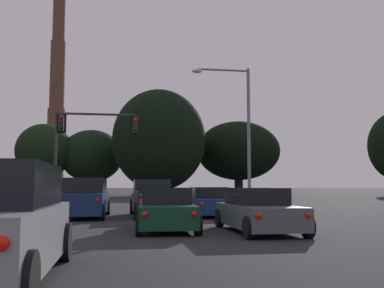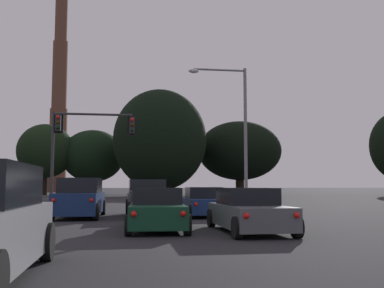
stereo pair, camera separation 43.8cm
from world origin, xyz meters
The scene contains 12 objects.
sedan_center_lane_second centered at (0.11, 14.41, 0.67)m, with size 2.18×4.77×1.43m.
pickup_truck_center_lane_front centered at (0.17, 21.29, 0.80)m, with size 2.30×5.55×1.82m.
sedan_right_lane_front centered at (2.90, 20.99, 0.67)m, with size 2.08×4.74×1.43m.
suv_left_lane_front centered at (-3.10, 20.74, 0.90)m, with size 2.24×4.96×1.86m.
sedan_right_lane_second centered at (3.03, 13.23, 0.67)m, with size 2.00×4.71×1.43m.
traffic_light_overhead_left centered at (-3.75, 27.08, 4.61)m, with size 5.29×0.50×6.03m.
street_lamp centered at (5.70, 25.47, 5.41)m, with size 3.65×0.36×8.78m.
smokestack centered at (-17.63, 111.19, 21.24)m, with size 6.67×6.67×54.22m.
treeline_center_left centered at (3.88, 64.77, 8.26)m, with size 13.77×12.39×15.76m.
treeline_left_mid centered at (-6.36, 72.76, 6.28)m, with size 10.02×9.02×10.50m.
treeline_center_right centered at (17.37, 70.29, 7.20)m, with size 13.72×12.35×12.05m.
treeline_far_left centered at (-13.61, 71.58, 6.91)m, with size 8.74×7.86×11.18m.
Camera 1 is at (-1.37, -1.09, 1.50)m, focal length 42.00 mm.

